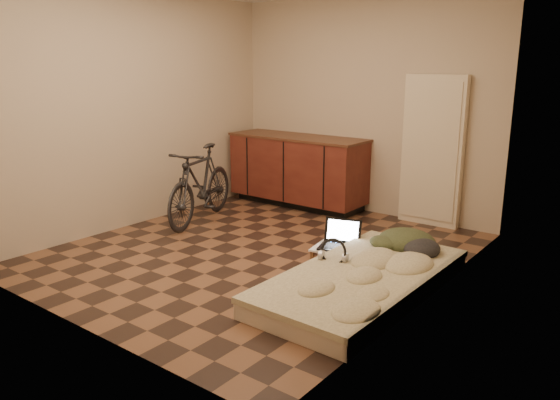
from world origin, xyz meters
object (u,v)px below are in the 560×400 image
Objects in this scene: futon at (362,281)px; laptop at (340,242)px; bicycle at (200,181)px; lap_desk at (346,250)px.

laptop reaches higher than futon.
bicycle is 0.73× the size of futon.
lap_desk is (2.00, -0.05, -0.40)m from bicycle.
bicycle is 1.95m from laptop.
futon is 4.75× the size of laptop.
laptop is (-0.08, 0.01, 0.06)m from lap_desk.
bicycle is at bearing 162.25° from laptop.
bicycle reaches higher than futon.
lap_desk is 1.54× the size of laptop.
futon is at bearing -62.61° from laptop.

